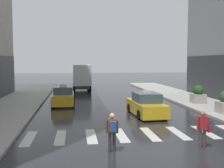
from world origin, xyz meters
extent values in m
plane|color=#26262B|center=(0.00, 0.00, 0.00)|extent=(160.00, 160.00, 0.00)
cube|color=silver|center=(-5.40, 3.00, 0.00)|extent=(0.50, 2.80, 0.01)
cube|color=silver|center=(-3.86, 3.00, 0.00)|extent=(0.50, 2.80, 0.01)
cube|color=silver|center=(-2.31, 3.00, 0.00)|extent=(0.50, 2.80, 0.01)
cube|color=silver|center=(-0.77, 3.00, 0.00)|extent=(0.50, 2.80, 0.01)
cube|color=silver|center=(0.77, 3.00, 0.00)|extent=(0.50, 2.80, 0.01)
cube|color=silver|center=(2.31, 3.00, 0.00)|extent=(0.50, 2.80, 0.01)
cube|color=silver|center=(3.86, 3.00, 0.00)|extent=(0.50, 2.80, 0.01)
cube|color=gold|center=(1.84, 7.88, 0.56)|extent=(2.01, 4.58, 0.84)
cube|color=#384C5B|center=(1.85, 7.78, 1.30)|extent=(1.70, 2.17, 0.64)
cube|color=silver|center=(1.85, 7.78, 1.71)|extent=(0.61, 0.27, 0.18)
cylinder|color=black|center=(0.93, 9.19, 0.33)|extent=(0.25, 0.67, 0.66)
cylinder|color=black|center=(2.63, 9.27, 0.33)|extent=(0.25, 0.67, 0.66)
cylinder|color=black|center=(1.06, 6.49, 0.33)|extent=(0.25, 0.67, 0.66)
cylinder|color=black|center=(2.76, 6.57, 0.33)|extent=(0.25, 0.67, 0.66)
cube|color=#F2EAB2|center=(1.11, 10.12, 0.60)|extent=(0.20, 0.05, 0.14)
cube|color=#F2EAB2|center=(2.37, 10.18, 0.60)|extent=(0.20, 0.05, 0.14)
cube|color=gold|center=(-4.10, 13.60, 0.56)|extent=(1.82, 4.51, 0.84)
cube|color=#384C5B|center=(-4.10, 13.50, 1.30)|extent=(1.61, 2.11, 0.64)
cube|color=silver|center=(-4.10, 13.50, 1.71)|extent=(0.60, 0.24, 0.18)
cylinder|color=black|center=(-4.95, 14.95, 0.33)|extent=(0.22, 0.66, 0.66)
cylinder|color=black|center=(-3.24, 14.95, 0.33)|extent=(0.22, 0.66, 0.66)
cylinder|color=black|center=(-4.96, 12.25, 0.33)|extent=(0.22, 0.66, 0.66)
cylinder|color=black|center=(-3.25, 12.25, 0.33)|extent=(0.22, 0.66, 0.66)
cube|color=#F2EAB2|center=(-4.72, 15.87, 0.60)|extent=(0.20, 0.04, 0.14)
cube|color=#F2EAB2|center=(-3.46, 15.87, 0.60)|extent=(0.20, 0.04, 0.14)
cube|color=#2D2D2D|center=(-2.18, 25.49, 0.65)|extent=(1.82, 6.60, 0.40)
cube|color=silver|center=(-2.18, 28.79, 1.90)|extent=(2.10, 1.81, 2.10)
cube|color=#384C5B|center=(-2.19, 29.71, 2.27)|extent=(1.89, 0.04, 0.95)
cube|color=silver|center=(-2.17, 24.59, 2.10)|extent=(2.21, 4.81, 2.50)
cylinder|color=black|center=(-3.18, 28.59, 0.45)|extent=(0.28, 0.90, 0.90)
cylinder|color=black|center=(-1.18, 28.59, 0.45)|extent=(0.28, 0.90, 0.90)
cylinder|color=black|center=(-3.17, 24.05, 0.45)|extent=(0.28, 0.90, 0.90)
cylinder|color=black|center=(-1.17, 24.05, 0.45)|extent=(0.28, 0.90, 0.90)
cylinder|color=#333338|center=(-1.68, 0.44, 0.41)|extent=(0.14, 0.14, 0.82)
cylinder|color=#333338|center=(-1.50, 0.44, 0.41)|extent=(0.14, 0.14, 0.82)
cube|color=brown|center=(-1.59, 0.44, 1.12)|extent=(0.36, 0.24, 0.60)
sphere|color=beige|center=(-1.59, 0.44, 1.54)|extent=(0.22, 0.22, 0.22)
cylinder|color=brown|center=(-1.82, 0.44, 1.07)|extent=(0.09, 0.09, 0.55)
cylinder|color=brown|center=(-1.36, 0.44, 1.07)|extent=(0.09, 0.09, 0.55)
cube|color=#264C8C|center=(-1.59, 0.22, 1.14)|extent=(0.28, 0.18, 0.40)
cylinder|color=#473D33|center=(2.33, 0.41, 0.41)|extent=(0.14, 0.14, 0.82)
cylinder|color=#473D33|center=(2.51, 0.41, 0.41)|extent=(0.14, 0.14, 0.82)
cube|color=maroon|center=(2.42, 0.41, 1.12)|extent=(0.36, 0.24, 0.60)
sphere|color=#9E7051|center=(2.42, 0.41, 1.54)|extent=(0.22, 0.22, 0.22)
cylinder|color=maroon|center=(2.19, 0.41, 1.07)|extent=(0.09, 0.09, 0.55)
cylinder|color=maroon|center=(2.65, 0.41, 1.07)|extent=(0.09, 0.09, 0.55)
cube|color=maroon|center=(2.70, 0.41, 0.84)|extent=(0.10, 0.20, 0.28)
cube|color=#A8A399|center=(7.58, 11.87, 0.55)|extent=(1.10, 1.10, 0.80)
sphere|color=#234C23|center=(7.58, 11.87, 1.30)|extent=(0.90, 0.90, 0.90)
camera|label=1|loc=(-3.13, -10.83, 3.81)|focal=44.29mm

